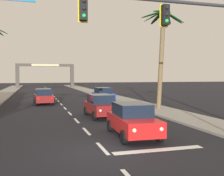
# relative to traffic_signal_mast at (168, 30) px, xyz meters

# --- Properties ---
(ground_plane) EXTENTS (220.00, 220.00, 0.00)m
(ground_plane) POSITION_rel_traffic_signal_mast_xyz_m (-3.19, -0.54, -5.20)
(ground_plane) COLOR black
(sidewalk_right) EXTENTS (3.20, 110.00, 0.14)m
(sidewalk_right) POSITION_rel_traffic_signal_mast_xyz_m (4.61, 19.46, -5.13)
(sidewalk_right) COLOR gray
(sidewalk_right) RESTS_ON ground
(lane_markings) EXTENTS (4.28, 89.77, 0.01)m
(lane_markings) POSITION_rel_traffic_signal_mast_xyz_m (-2.80, 20.57, -5.20)
(lane_markings) COLOR silver
(lane_markings) RESTS_ON ground
(traffic_signal_mast) EXTENTS (11.48, 0.41, 7.29)m
(traffic_signal_mast) POSITION_rel_traffic_signal_mast_xyz_m (0.00, 0.00, 0.00)
(traffic_signal_mast) COLOR #2D2D33
(traffic_signal_mast) RESTS_ON ground
(sedan_lead_at_stop_bar) EXTENTS (2.11, 4.51, 1.68)m
(sedan_lead_at_stop_bar) POSITION_rel_traffic_signal_mast_xyz_m (-1.15, 1.58, -4.35)
(sedan_lead_at_stop_bar) COLOR red
(sedan_lead_at_stop_bar) RESTS_ON ground
(sedan_third_in_queue) EXTENTS (2.03, 4.48, 1.68)m
(sedan_third_in_queue) POSITION_rel_traffic_signal_mast_xyz_m (-1.17, 8.29, -4.35)
(sedan_third_in_queue) COLOR maroon
(sedan_third_in_queue) RESTS_ON ground
(sedan_oncoming_far) EXTENTS (2.12, 4.52, 1.68)m
(sedan_oncoming_far) POSITION_rel_traffic_signal_mast_xyz_m (-5.03, 18.71, -4.35)
(sedan_oncoming_far) COLOR maroon
(sedan_oncoming_far) RESTS_ON ground
(sedan_parked_nearest_kerb) EXTENTS (2.06, 4.50, 1.68)m
(sedan_parked_nearest_kerb) POSITION_rel_traffic_signal_mast_xyz_m (1.90, 19.61, -4.35)
(sedan_parked_nearest_kerb) COLOR navy
(sedan_parked_nearest_kerb) RESTS_ON ground
(palm_right_second) EXTENTS (3.80, 4.02, 9.15)m
(palm_right_second) POSITION_rel_traffic_signal_mast_xyz_m (5.07, 10.70, 1.10)
(palm_right_second) COLOR brown
(palm_right_second) RESTS_ON ground
(town_gateway_arch) EXTENTS (14.82, 0.90, 6.23)m
(town_gateway_arch) POSITION_rel_traffic_signal_mast_xyz_m (-3.19, 60.78, -1.12)
(town_gateway_arch) COLOR #423D38
(town_gateway_arch) RESTS_ON ground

